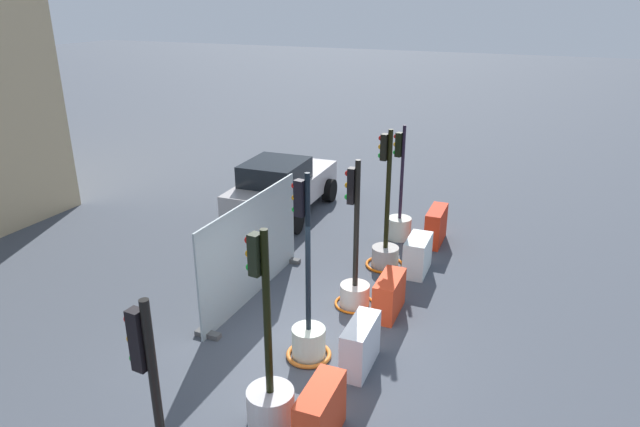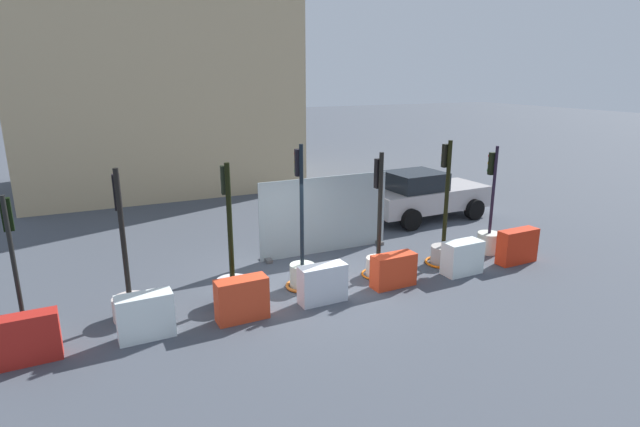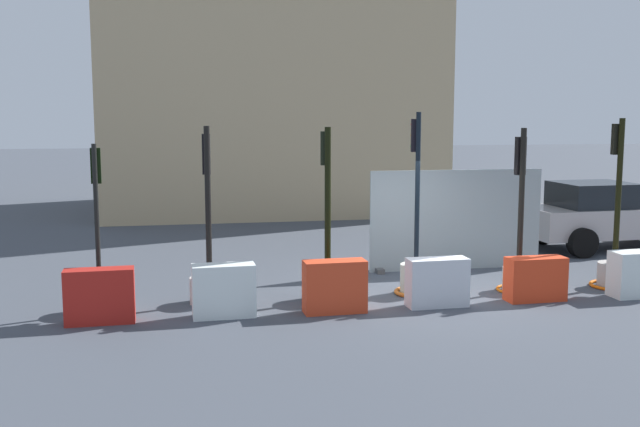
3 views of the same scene
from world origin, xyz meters
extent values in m
plane|color=#424852|center=(0.00, 0.00, 0.00)|extent=(120.00, 120.00, 0.00)
cylinder|color=silver|center=(-5.81, -0.23, 0.26)|extent=(0.65, 0.65, 0.53)
cylinder|color=black|center=(-5.81, -0.23, 1.70)|extent=(0.08, 0.08, 2.34)
cube|color=black|center=(-5.80, -0.13, 2.49)|extent=(0.17, 0.14, 0.59)
sphere|color=red|center=(-5.79, -0.05, 2.69)|extent=(0.11, 0.11, 0.11)
sphere|color=orange|center=(-5.79, -0.05, 2.49)|extent=(0.11, 0.11, 0.11)
sphere|color=green|center=(-5.79, -0.05, 2.30)|extent=(0.11, 0.11, 0.11)
torus|color=orange|center=(-5.81, -0.23, 0.03)|extent=(0.86, 0.86, 0.06)
cylinder|color=beige|center=(-3.95, 0.03, 0.24)|extent=(0.71, 0.71, 0.47)
cylinder|color=black|center=(-3.95, 0.03, 1.81)|extent=(0.10, 0.10, 2.67)
cube|color=black|center=(-3.95, 0.16, 2.65)|extent=(0.15, 0.17, 0.71)
sphere|color=red|center=(-3.96, 0.25, 2.89)|extent=(0.09, 0.09, 0.09)
sphere|color=orange|center=(-3.96, 0.25, 2.65)|extent=(0.09, 0.09, 0.09)
sphere|color=green|center=(-3.96, 0.25, 2.42)|extent=(0.09, 0.09, 0.09)
cylinder|color=silver|center=(-1.84, -0.16, 0.28)|extent=(0.71, 0.71, 0.56)
cylinder|color=black|center=(-1.84, -0.16, 1.84)|extent=(0.11, 0.11, 2.56)
cube|color=black|center=(-1.86, -0.03, 2.75)|extent=(0.19, 0.17, 0.60)
sphere|color=red|center=(-1.87, 0.06, 2.95)|extent=(0.11, 0.11, 0.11)
sphere|color=orange|center=(-1.87, 0.06, 2.75)|extent=(0.11, 0.11, 0.11)
sphere|color=green|center=(-1.87, 0.06, 2.55)|extent=(0.11, 0.11, 0.11)
cylinder|color=silver|center=(-0.12, 0.01, 0.28)|extent=(0.59, 0.59, 0.57)
cylinder|color=black|center=(-0.12, 0.01, 1.98)|extent=(0.09, 0.09, 2.82)
cube|color=black|center=(-0.14, 0.13, 2.96)|extent=(0.17, 0.18, 0.60)
sphere|color=red|center=(-0.16, 0.22, 3.16)|extent=(0.09, 0.09, 0.09)
sphere|color=orange|center=(-0.16, 0.22, 2.96)|extent=(0.09, 0.09, 0.09)
sphere|color=green|center=(-0.16, 0.22, 2.76)|extent=(0.09, 0.09, 0.09)
torus|color=orange|center=(-0.12, 0.01, 0.04)|extent=(0.81, 0.81, 0.08)
cylinder|color=beige|center=(1.88, -0.12, 0.23)|extent=(0.61, 0.61, 0.46)
cylinder|color=black|center=(1.88, -0.12, 1.78)|extent=(0.11, 0.11, 2.63)
cube|color=black|center=(1.88, 0.00, 2.57)|extent=(0.18, 0.14, 0.71)
sphere|color=red|center=(1.88, 0.09, 2.81)|extent=(0.11, 0.11, 0.11)
sphere|color=orange|center=(1.88, 0.09, 2.57)|extent=(0.11, 0.11, 0.11)
sphere|color=green|center=(1.88, 0.09, 2.33)|extent=(0.11, 0.11, 0.11)
torus|color=orange|center=(1.88, -0.12, 0.03)|extent=(0.83, 0.83, 0.05)
cylinder|color=#B4ACA6|center=(3.85, -0.15, 0.24)|extent=(0.63, 0.63, 0.48)
cylinder|color=black|center=(3.85, -0.15, 1.87)|extent=(0.11, 0.11, 2.79)
cube|color=black|center=(3.84, -0.03, 2.87)|extent=(0.19, 0.16, 0.59)
sphere|color=red|center=(3.83, 0.05, 3.06)|extent=(0.11, 0.11, 0.11)
sphere|color=orange|center=(3.83, 0.05, 2.87)|extent=(0.11, 0.11, 0.11)
sphere|color=green|center=(3.83, 0.05, 2.67)|extent=(0.11, 0.11, 0.11)
torus|color=orange|center=(3.85, -0.15, 0.03)|extent=(0.91, 0.91, 0.06)
cylinder|color=silver|center=(5.57, 0.00, 0.29)|extent=(0.63, 0.63, 0.57)
cylinder|color=black|center=(5.57, 0.00, 1.79)|extent=(0.09, 0.09, 2.44)
cube|color=black|center=(5.55, 0.11, 2.52)|extent=(0.19, 0.17, 0.61)
sphere|color=red|center=(5.54, 0.20, 2.72)|extent=(0.11, 0.11, 0.11)
sphere|color=orange|center=(5.54, 0.20, 2.52)|extent=(0.11, 0.11, 0.11)
sphere|color=green|center=(5.54, 0.20, 2.31)|extent=(0.11, 0.11, 0.11)
cube|color=#B22019|center=(-5.73, -0.93, 0.45)|extent=(1.11, 0.40, 0.90)
cube|color=white|center=(-3.75, -0.91, 0.44)|extent=(1.05, 0.46, 0.89)
cube|color=red|center=(-1.88, -0.97, 0.45)|extent=(1.07, 0.45, 0.90)
cube|color=silver|center=(-0.03, -0.91, 0.43)|extent=(1.08, 0.44, 0.86)
cube|color=red|center=(1.85, -0.85, 0.40)|extent=(1.08, 0.45, 0.79)
cube|color=white|center=(3.85, -0.92, 0.42)|extent=(1.02, 0.51, 0.85)
cube|color=red|center=(5.68, -0.93, 0.46)|extent=(1.16, 0.42, 0.92)
cube|color=#B6AFAE|center=(6.12, 3.66, 0.71)|extent=(4.47, 1.97, 0.72)
cube|color=black|center=(5.60, 3.64, 1.37)|extent=(1.86, 1.64, 0.60)
cylinder|color=black|center=(7.43, 4.67, 0.35)|extent=(0.72, 0.31, 0.70)
cylinder|color=black|center=(7.52, 2.79, 0.35)|extent=(0.72, 0.31, 0.70)
cylinder|color=black|center=(4.71, 4.54, 0.35)|extent=(0.72, 0.31, 0.70)
cylinder|color=black|center=(4.80, 2.66, 0.35)|extent=(0.72, 0.31, 0.70)
cube|color=tan|center=(-1.34, 13.41, 7.39)|extent=(11.05, 7.55, 14.77)
cube|color=#91A1A5|center=(1.42, 1.99, 1.08)|extent=(3.84, 0.04, 2.16)
cube|color=#4C4C4C|center=(-0.31, 1.99, 0.05)|extent=(0.16, 0.50, 0.10)
cube|color=#4C4C4C|center=(3.15, 1.99, 0.05)|extent=(0.16, 0.50, 0.10)
camera|label=1|loc=(-7.70, -3.49, 5.93)|focal=31.51mm
camera|label=2|loc=(-4.42, -10.16, 4.88)|focal=28.31mm
camera|label=3|loc=(-4.39, -13.03, 3.38)|focal=41.72mm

